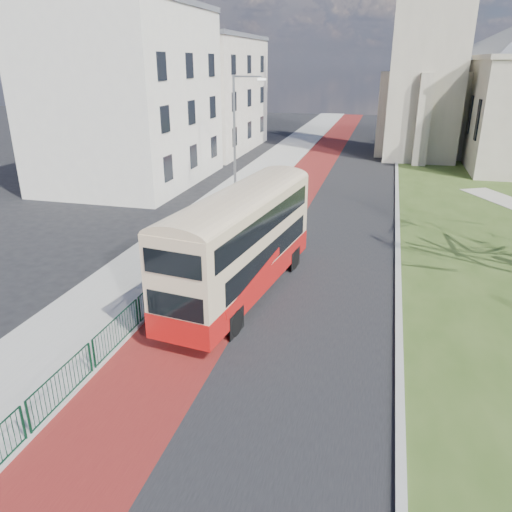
% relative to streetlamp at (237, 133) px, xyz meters
% --- Properties ---
extents(ground, '(160.00, 160.00, 0.00)m').
position_rel_streetlamp_xyz_m(ground, '(4.35, -18.00, -4.59)').
color(ground, black).
rests_on(ground, ground).
extents(road_carriageway, '(9.00, 120.00, 0.01)m').
position_rel_streetlamp_xyz_m(road_carriageway, '(5.85, 2.00, -4.59)').
color(road_carriageway, black).
rests_on(road_carriageway, ground).
extents(bus_lane, '(3.40, 120.00, 0.01)m').
position_rel_streetlamp_xyz_m(bus_lane, '(3.15, 2.00, -4.59)').
color(bus_lane, '#591414').
rests_on(bus_lane, ground).
extents(pavement_west, '(4.00, 120.00, 0.12)m').
position_rel_streetlamp_xyz_m(pavement_west, '(-0.65, 2.00, -4.53)').
color(pavement_west, gray).
rests_on(pavement_west, ground).
extents(kerb_west, '(0.25, 120.00, 0.13)m').
position_rel_streetlamp_xyz_m(kerb_west, '(1.35, 2.00, -4.53)').
color(kerb_west, '#999993').
rests_on(kerb_west, ground).
extents(kerb_east, '(0.25, 80.00, 0.13)m').
position_rel_streetlamp_xyz_m(kerb_east, '(10.45, 4.00, -4.53)').
color(kerb_east, '#999993').
rests_on(kerb_east, ground).
extents(pedestrian_railing, '(0.07, 24.00, 1.12)m').
position_rel_streetlamp_xyz_m(pedestrian_railing, '(1.40, -14.00, -4.04)').
color(pedestrian_railing, '#0B321E').
rests_on(pedestrian_railing, ground).
extents(gothic_church, '(16.38, 18.00, 40.00)m').
position_rel_streetlamp_xyz_m(gothic_church, '(16.91, 20.00, 8.54)').
color(gothic_church, gray).
rests_on(gothic_church, ground).
extents(street_block_near, '(10.30, 14.30, 13.00)m').
position_rel_streetlamp_xyz_m(street_block_near, '(-9.65, 4.00, 1.92)').
color(street_block_near, silver).
rests_on(street_block_near, ground).
extents(street_block_far, '(10.30, 16.30, 11.50)m').
position_rel_streetlamp_xyz_m(street_block_far, '(-9.65, 20.00, 1.17)').
color(street_block_far, beige).
rests_on(street_block_far, ground).
extents(streetlamp, '(2.13, 0.18, 8.00)m').
position_rel_streetlamp_xyz_m(streetlamp, '(0.00, 0.00, 0.00)').
color(streetlamp, gray).
rests_on(streetlamp, pavement_west).
extents(bus, '(3.69, 10.29, 4.21)m').
position_rel_streetlamp_xyz_m(bus, '(4.26, -13.68, -2.19)').
color(bus, '#A1100E').
rests_on(bus, ground).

